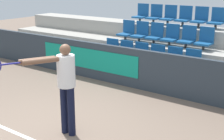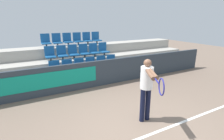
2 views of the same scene
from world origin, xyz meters
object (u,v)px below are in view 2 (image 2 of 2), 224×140
(stadium_chair_3, at_px, (91,65))
(stadium_chair_15, at_px, (78,39))
(stadium_chair_7, at_px, (62,53))
(stadium_chair_9, at_px, (84,51))
(stadium_chair_2, at_px, (80,67))
(stadium_chair_13, at_px, (57,41))
(stadium_chair_4, at_px, (102,64))
(stadium_chair_16, at_px, (87,39))
(stadium_chair_6, at_px, (50,54))
(stadium_chair_5, at_px, (112,62))
(stadium_chair_0, at_px, (55,70))
(tennis_player, at_px, (147,85))
(stadium_chair_12, at_px, (46,41))
(stadium_chair_11, at_px, (104,50))
(stadium_chair_10, at_px, (94,50))
(stadium_chair_8, at_px, (73,52))
(stadium_chair_17, at_px, (96,38))
(stadium_chair_1, at_px, (68,68))
(stadium_chair_14, at_px, (68,40))

(stadium_chair_3, bearing_deg, stadium_chair_15, 90.00)
(stadium_chair_7, height_order, stadium_chair_9, same)
(stadium_chair_2, relative_size, stadium_chair_13, 1.00)
(stadium_chair_4, height_order, stadium_chair_16, stadium_chair_16)
(stadium_chair_6, bearing_deg, stadium_chair_5, -19.35)
(stadium_chair_0, height_order, stadium_chair_6, stadium_chair_6)
(stadium_chair_2, height_order, stadium_chair_6, stadium_chair_6)
(stadium_chair_16, xyz_separation_m, tennis_player, (-0.44, -5.34, -0.58))
(stadium_chair_16, bearing_deg, stadium_chair_12, 180.00)
(stadium_chair_3, height_order, tennis_player, tennis_player)
(stadium_chair_11, bearing_deg, stadium_chair_10, 180.00)
(stadium_chair_5, distance_m, stadium_chair_9, 1.41)
(stadium_chair_6, relative_size, stadium_chair_15, 1.00)
(stadium_chair_3, distance_m, stadium_chair_16, 2.04)
(stadium_chair_3, relative_size, stadium_chair_6, 1.00)
(stadium_chair_5, bearing_deg, stadium_chair_13, 138.73)
(stadium_chair_2, distance_m, stadium_chair_15, 2.04)
(stadium_chair_3, bearing_deg, tennis_player, -88.97)
(stadium_chair_5, xyz_separation_m, stadium_chair_11, (0.00, 0.88, 0.45))
(stadium_chair_11, bearing_deg, stadium_chair_5, -90.00)
(stadium_chair_8, xyz_separation_m, stadium_chair_17, (1.50, 0.88, 0.45))
(stadium_chair_12, relative_size, stadium_chair_15, 1.00)
(stadium_chair_6, height_order, tennis_player, tennis_player)
(stadium_chair_10, bearing_deg, stadium_chair_15, 119.67)
(stadium_chair_8, xyz_separation_m, stadium_chair_16, (1.00, 0.88, 0.45))
(stadium_chair_5, xyz_separation_m, stadium_chair_13, (-2.00, 1.76, 0.91))
(stadium_chair_6, bearing_deg, stadium_chair_4, -23.70)
(stadium_chair_2, distance_m, stadium_chair_9, 1.11)
(stadium_chair_3, distance_m, stadium_chair_17, 2.22)
(stadium_chair_4, height_order, stadium_chair_7, stadium_chair_7)
(stadium_chair_13, xyz_separation_m, tennis_player, (1.07, -5.34, -0.58))
(stadium_chair_17, bearing_deg, tennis_player, -99.95)
(stadium_chair_8, distance_m, stadium_chair_13, 1.11)
(stadium_chair_3, relative_size, stadium_chair_16, 1.00)
(stadium_chair_12, bearing_deg, stadium_chair_5, -35.08)
(stadium_chair_7, xyz_separation_m, stadium_chair_8, (0.50, 0.00, 0.00))
(stadium_chair_1, distance_m, stadium_chair_10, 1.80)
(stadium_chair_4, relative_size, stadium_chair_7, 1.00)
(stadium_chair_15, xyz_separation_m, stadium_chair_16, (0.50, 0.00, 0.00))
(stadium_chair_12, bearing_deg, stadium_chair_6, -90.00)
(stadium_chair_16, height_order, stadium_chair_17, same)
(stadium_chair_7, distance_m, stadium_chair_10, 1.50)
(stadium_chair_2, distance_m, stadium_chair_13, 2.04)
(stadium_chair_14, bearing_deg, stadium_chair_15, 0.00)
(stadium_chair_7, bearing_deg, stadium_chair_15, 41.27)
(stadium_chair_6, bearing_deg, stadium_chair_15, 30.33)
(stadium_chair_9, relative_size, tennis_player, 0.36)
(stadium_chair_2, height_order, stadium_chair_7, stadium_chair_7)
(stadium_chair_6, height_order, stadium_chair_14, stadium_chair_14)
(stadium_chair_7, xyz_separation_m, stadium_chair_12, (-0.50, 0.88, 0.45))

